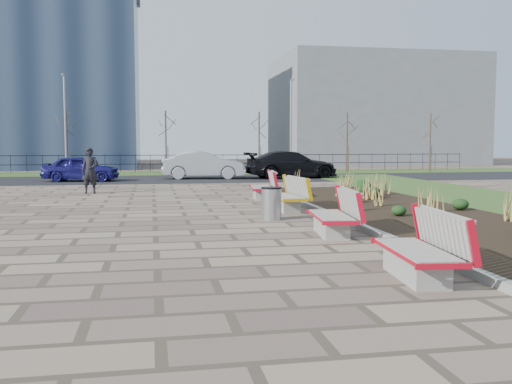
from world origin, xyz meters
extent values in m
plane|color=#85725C|center=(0.00, 0.00, 0.00)|extent=(120.00, 120.00, 0.00)
cube|color=black|center=(6.25, 5.00, 0.05)|extent=(4.50, 18.00, 0.10)
cube|color=gray|center=(3.92, 5.00, 0.07)|extent=(0.16, 18.00, 0.15)
cube|color=#33511E|center=(0.00, 28.00, 0.02)|extent=(80.00, 5.00, 0.04)
cube|color=black|center=(0.00, 22.00, 0.01)|extent=(80.00, 7.00, 0.02)
cylinder|color=#B2B2B7|center=(2.23, 4.70, 0.43)|extent=(0.53, 0.53, 0.85)
imported|color=black|center=(-3.35, 13.68, 0.92)|extent=(0.70, 0.48, 1.85)
imported|color=navy|center=(-4.57, 20.98, 0.69)|extent=(4.10, 2.10, 1.34)
imported|color=#95969C|center=(2.00, 21.96, 0.78)|extent=(4.78, 2.07, 1.53)
imported|color=black|center=(6.99, 21.67, 0.79)|extent=(5.43, 2.53, 1.53)
cube|color=slate|center=(20.00, 42.00, 5.00)|extent=(18.00, 12.00, 10.00)
camera|label=1|loc=(-0.89, -10.08, 2.06)|focal=40.00mm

